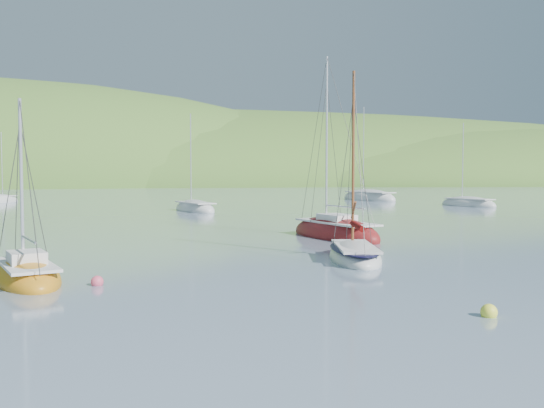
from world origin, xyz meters
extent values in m
plane|color=#7589A1|center=(0.00, 0.00, 0.00)|extent=(700.00, 700.00, 0.00)
ellipsoid|color=#3E712B|center=(0.00, 170.00, 0.00)|extent=(440.00, 110.00, 44.00)
ellipsoid|color=#3E712B|center=(90.00, 160.00, 0.00)|extent=(240.00, 100.00, 34.00)
ellipsoid|color=silver|center=(3.86, 8.15, 0.10)|extent=(2.93, 5.91, 1.38)
cube|color=silver|center=(3.84, 8.04, 0.60)|extent=(2.21, 4.60, 0.10)
cylinder|color=brown|center=(3.97, 8.82, 4.33)|extent=(0.12, 0.12, 7.54)
ellipsoid|color=black|center=(3.86, 8.15, 0.50)|extent=(2.88, 5.84, 0.24)
cylinder|color=#5F0907|center=(3.76, 7.48, 1.51)|extent=(0.66, 2.72, 0.24)
ellipsoid|color=maroon|center=(5.36, 16.71, 0.15)|extent=(4.93, 8.04, 2.10)
cube|color=silver|center=(5.41, 16.57, 0.89)|extent=(3.76, 6.24, 0.10)
cylinder|color=silver|center=(5.07, 17.58, 5.60)|extent=(0.12, 0.12, 9.50)
cube|color=silver|center=(5.41, 16.57, 1.13)|extent=(2.04, 2.48, 0.42)
cylinder|color=silver|center=(5.66, 15.85, 1.80)|extent=(1.26, 3.48, 0.09)
ellipsoid|color=orange|center=(-8.76, 5.14, 0.10)|extent=(3.84, 5.61, 1.42)
cube|color=silver|center=(-8.72, 5.05, 0.62)|extent=(2.93, 4.35, 0.10)
cylinder|color=silver|center=(-8.99, 5.72, 3.44)|extent=(0.12, 0.12, 5.73)
cube|color=silver|center=(-8.72, 5.05, 0.86)|extent=(1.58, 1.77, 0.42)
cylinder|color=silver|center=(-8.53, 4.56, 1.53)|extent=(1.00, 2.36, 0.09)
ellipsoid|color=silver|center=(-1.65, 40.53, 0.14)|extent=(4.85, 7.42, 1.91)
cube|color=silver|center=(-1.60, 40.40, 0.81)|extent=(3.70, 5.76, 0.10)
cylinder|color=silver|center=(-1.95, 41.31, 4.97)|extent=(0.12, 0.12, 8.40)
ellipsoid|color=silver|center=(21.23, 57.91, 0.18)|extent=(6.56, 9.69, 2.49)
cube|color=silver|center=(21.30, 57.74, 1.05)|extent=(5.02, 7.51, 0.10)
cylinder|color=silver|center=(20.80, 58.92, 6.50)|extent=(0.12, 0.12, 10.99)
cylinder|color=silver|center=(-23.72, 60.17, 4.55)|extent=(0.12, 0.12, 7.68)
ellipsoid|color=silver|center=(27.55, 43.75, 0.13)|extent=(4.97, 7.18, 1.86)
cube|color=silver|center=(27.61, 43.62, 0.79)|extent=(3.80, 5.57, 0.10)
cylinder|color=silver|center=(27.22, 44.49, 4.83)|extent=(0.12, 0.12, 8.15)
sphere|color=#F8FA3E|center=(4.32, -2.07, 0.12)|extent=(0.44, 0.44, 0.44)
sphere|color=#E4506D|center=(-6.29, 4.07, 0.12)|extent=(0.41, 0.41, 0.41)
camera|label=1|loc=(-3.85, -16.53, 3.81)|focal=40.00mm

